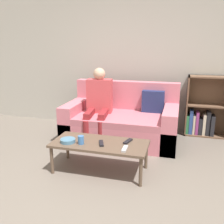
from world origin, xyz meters
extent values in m
plane|color=#70665B|center=(0.00, 0.00, 0.00)|extent=(22.00, 22.00, 0.00)
cube|color=#B7B2A8|center=(0.00, 2.64, 1.30)|extent=(12.00, 0.06, 2.60)
cube|color=#D1707F|center=(0.08, 1.86, 0.17)|extent=(1.79, 1.00, 0.34)
cube|color=#C06775|center=(0.08, 1.77, 0.39)|extent=(1.35, 0.82, 0.10)
cube|color=#D1707F|center=(0.08, 2.27, 0.68)|extent=(1.79, 0.18, 0.48)
cube|color=#D1707F|center=(-0.71, 1.86, 0.30)|extent=(0.22, 1.00, 0.60)
cube|color=#D1707F|center=(0.86, 1.86, 0.30)|extent=(0.22, 1.00, 0.60)
cube|color=navy|center=(0.55, 2.12, 0.62)|extent=(0.36, 0.12, 0.36)
cube|color=brown|center=(1.10, 2.46, 0.52)|extent=(0.02, 0.28, 1.03)
cube|color=brown|center=(1.44, 2.59, 0.52)|extent=(0.70, 0.02, 1.03)
cube|color=brown|center=(1.44, 2.46, 0.01)|extent=(0.70, 0.28, 0.02)
cube|color=brown|center=(1.44, 2.46, 0.54)|extent=(0.65, 0.28, 0.02)
cube|color=brown|center=(1.44, 2.46, 1.02)|extent=(0.70, 0.28, 0.02)
cube|color=#2D7A4C|center=(1.14, 2.45, 0.19)|extent=(0.04, 0.20, 0.32)
cube|color=#33519E|center=(1.19, 2.44, 0.23)|extent=(0.06, 0.18, 0.42)
cube|color=beige|center=(1.24, 2.44, 0.19)|extent=(0.04, 0.18, 0.33)
cube|color=#993D84|center=(1.29, 2.45, 0.22)|extent=(0.05, 0.20, 0.40)
cube|color=#232328|center=(1.35, 2.44, 0.16)|extent=(0.06, 0.19, 0.28)
cube|color=beige|center=(1.41, 2.44, 0.20)|extent=(0.05, 0.18, 0.36)
cube|color=#232328|center=(1.47, 2.44, 0.23)|extent=(0.06, 0.18, 0.41)
cube|color=#232328|center=(1.54, 2.45, 0.20)|extent=(0.06, 0.22, 0.35)
cylinder|color=brown|center=(-0.48, 0.55, 0.17)|extent=(0.04, 0.04, 0.35)
cylinder|color=brown|center=(0.61, 0.55, 0.17)|extent=(0.04, 0.04, 0.35)
cylinder|color=brown|center=(-0.48, 0.99, 0.17)|extent=(0.04, 0.04, 0.35)
cylinder|color=brown|center=(0.61, 0.99, 0.17)|extent=(0.04, 0.04, 0.35)
cube|color=brown|center=(0.07, 0.77, 0.36)|extent=(1.17, 0.52, 0.03)
cylinder|color=maroon|center=(-0.35, 1.37, 0.22)|extent=(0.10, 0.10, 0.44)
cylinder|color=maroon|center=(-0.13, 1.40, 0.22)|extent=(0.10, 0.10, 0.44)
cube|color=maroon|center=(-0.38, 1.63, 0.49)|extent=(0.15, 0.46, 0.09)
cube|color=maroon|center=(-0.16, 1.65, 0.49)|extent=(0.15, 0.46, 0.09)
cube|color=#C6474C|center=(-0.30, 1.90, 0.72)|extent=(0.43, 0.25, 0.55)
sphere|color=#D1A889|center=(-0.30, 1.90, 1.08)|extent=(0.19, 0.19, 0.19)
cylinder|color=#3D70B2|center=(-0.14, 0.67, 0.43)|extent=(0.07, 0.07, 0.10)
cube|color=black|center=(0.40, 0.88, 0.39)|extent=(0.09, 0.18, 0.02)
cube|color=#B7B7BC|center=(0.41, 0.65, 0.39)|extent=(0.05, 0.17, 0.02)
cube|color=black|center=(0.10, 0.73, 0.39)|extent=(0.11, 0.18, 0.02)
cylinder|color=teal|center=(-0.31, 0.67, 0.40)|extent=(0.18, 0.18, 0.05)
camera|label=1|loc=(0.97, -1.93, 1.55)|focal=40.00mm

